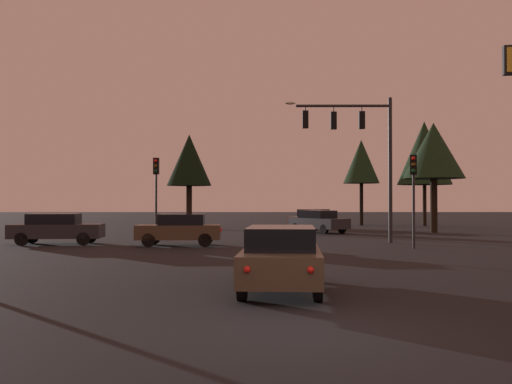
# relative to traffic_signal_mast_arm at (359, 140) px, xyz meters

# --- Properties ---
(ground_plane) EXTENTS (168.00, 168.00, 0.00)m
(ground_plane) POSITION_rel_traffic_signal_mast_arm_xyz_m (-4.65, 4.37, -5.29)
(ground_plane) COLOR black
(ground_plane) RESTS_ON ground
(traffic_signal_mast_arm) EXTENTS (5.51, 0.40, 7.46)m
(traffic_signal_mast_arm) POSITION_rel_traffic_signal_mast_arm_xyz_m (0.00, 0.00, 0.00)
(traffic_signal_mast_arm) COLOR #232326
(traffic_signal_mast_arm) RESTS_ON ground
(traffic_light_corner_left) EXTENTS (0.32, 0.36, 4.50)m
(traffic_light_corner_left) POSITION_rel_traffic_signal_mast_arm_xyz_m (-10.68, 1.94, -2.11)
(traffic_light_corner_left) COLOR #232326
(traffic_light_corner_left) RESTS_ON ground
(traffic_light_corner_right) EXTENTS (0.36, 0.38, 4.23)m
(traffic_light_corner_right) POSITION_rel_traffic_signal_mast_arm_xyz_m (1.81, -3.53, -2.29)
(traffic_light_corner_right) COLOR #232326
(traffic_light_corner_right) RESTS_ON ground
(car_nearside_lane) EXTENTS (2.14, 4.77, 1.52)m
(car_nearside_lane) POSITION_rel_traffic_signal_mast_arm_xyz_m (-4.84, -15.69, -4.49)
(car_nearside_lane) COLOR #473828
(car_nearside_lane) RESTS_ON ground
(car_crossing_left) EXTENTS (4.57, 2.15, 1.52)m
(car_crossing_left) POSITION_rel_traffic_signal_mast_arm_xyz_m (-15.16, -0.78, -4.49)
(car_crossing_left) COLOR #232328
(car_crossing_left) RESTS_ON ground
(car_crossing_right) EXTENTS (4.07, 1.85, 1.52)m
(car_crossing_right) POSITION_rel_traffic_signal_mast_arm_xyz_m (-8.96, -1.74, -4.50)
(car_crossing_right) COLOR #473828
(car_crossing_right) RESTS_ON ground
(car_far_lane) EXTENTS (4.12, 4.26, 1.52)m
(car_far_lane) POSITION_rel_traffic_signal_mast_arm_xyz_m (-0.67, 15.41, -4.50)
(car_far_lane) COLOR gray
(car_far_lane) RESTS_ON ground
(car_parked_lot) EXTENTS (3.90, 4.73, 1.52)m
(car_parked_lot) POSITION_rel_traffic_signal_mast_arm_xyz_m (-0.91, 9.70, -4.49)
(car_parked_lot) COLOR #232328
(car_parked_lot) RESTS_ON ground
(tree_behind_sign) EXTENTS (4.72, 4.72, 9.16)m
(tree_behind_sign) POSITION_rel_traffic_signal_mast_arm_xyz_m (9.70, 20.67, 1.08)
(tree_behind_sign) COLOR black
(tree_behind_sign) RESTS_ON ground
(tree_left_far) EXTENTS (4.17, 4.17, 7.53)m
(tree_left_far) POSITION_rel_traffic_signal_mast_arm_xyz_m (7.01, 9.79, 0.28)
(tree_left_far) COLOR black
(tree_left_far) RESTS_ON ground
(tree_center_horizon) EXTENTS (3.23, 3.23, 7.67)m
(tree_center_horizon) POSITION_rel_traffic_signal_mast_arm_xyz_m (4.42, 21.95, 0.39)
(tree_center_horizon) COLOR black
(tree_center_horizon) RESTS_ON ground
(tree_right_cluster) EXTENTS (3.56, 3.56, 7.50)m
(tree_right_cluster) POSITION_rel_traffic_signal_mast_arm_xyz_m (-10.42, 16.60, 0.11)
(tree_right_cluster) COLOR black
(tree_right_cluster) RESTS_ON ground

